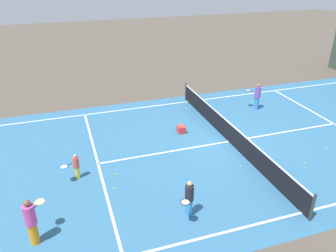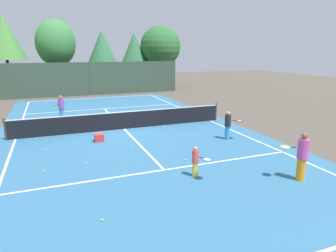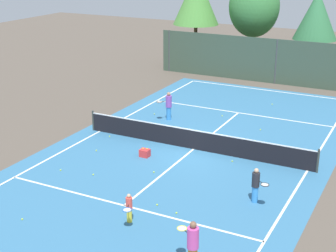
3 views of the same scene
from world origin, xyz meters
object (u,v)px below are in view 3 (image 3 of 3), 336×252
Objects in this scene: tennis_ball_3 at (176,213)px; tennis_ball_11 at (93,175)px; player_0 at (168,106)px; tennis_ball_7 at (22,219)px; tennis_ball_1 at (222,116)px; player_2 at (193,245)px; tennis_ball_4 at (154,114)px; tennis_ball_0 at (157,205)px; player_1 at (129,208)px; tennis_ball_9 at (96,150)px; player_3 at (256,185)px; tennis_ball_13 at (264,144)px; ball_crate at (145,153)px; tennis_ball_6 at (109,136)px; tennis_ball_2 at (61,170)px; tennis_ball_5 at (154,172)px; tennis_ball_8 at (272,104)px; tennis_ball_10 at (232,161)px.

tennis_ball_3 and tennis_ball_11 have the same top height.
player_0 reaches higher than tennis_ball_7.
tennis_ball_3 is at bearing -76.81° from tennis_ball_1.
player_2 is 15.20m from tennis_ball_4.
player_2 is 4.29m from tennis_ball_0.
player_0 is at bearing 110.15° from player_1.
tennis_ball_7 and tennis_ball_9 have the same top height.
tennis_ball_1 is (-4.61, 14.23, -0.83)m from player_2.
tennis_ball_13 is at bearing 103.62° from player_3.
ball_crate is (1.47, -5.31, -0.65)m from player_0.
player_3 is 21.43× the size of tennis_ball_6.
tennis_ball_6 is (-8.91, 3.36, -0.70)m from player_3.
ball_crate is 6.64× the size of tennis_ball_9.
tennis_ball_7 is at bearing -91.08° from tennis_ball_11.
tennis_ball_13 is (6.01, -1.22, -0.80)m from player_0.
player_2 is 25.34× the size of tennis_ball_2.
player_1 is 1.88m from tennis_ball_3.
ball_crate is 6.64× the size of tennis_ball_4.
tennis_ball_13 is at bearing 33.39° from tennis_ball_9.
player_2 is 25.34× the size of tennis_ball_9.
tennis_ball_5 is 1.00× the size of tennis_ball_11.
tennis_ball_8 is at bearing 89.25° from tennis_ball_0.
player_0 is 8.18m from tennis_ball_11.
tennis_ball_7 is (1.86, -8.52, 0.00)m from tennis_ball_6.
tennis_ball_2 is 1.00× the size of tennis_ball_13.
player_3 is 6.34m from ball_crate.
tennis_ball_3 is at bearing 46.98° from player_1.
tennis_ball_3 is (3.71, -4.16, -0.15)m from ball_crate.
tennis_ball_10 is at bearing -64.53° from tennis_ball_1.
player_2 reaches higher than tennis_ball_5.
tennis_ball_4 is (-6.32, 9.88, 0.00)m from tennis_ball_3.
tennis_ball_5 is at bearing 24.41° from tennis_ball_2.
player_2 reaches higher than tennis_ball_11.
player_2 is 10.40m from tennis_ball_9.
tennis_ball_0 is at bearing -16.74° from tennis_ball_11.
tennis_ball_13 is (5.58, 11.20, 0.00)m from tennis_ball_7.
tennis_ball_1 and tennis_ball_9 have the same top height.
player_3 is (0.35, 5.05, -0.13)m from player_2.
tennis_ball_6 is at bearing 136.79° from tennis_ball_0.
tennis_ball_5 is at bearing -98.04° from tennis_ball_8.
ball_crate reaches higher than tennis_ball_2.
tennis_ball_2 is 2.60m from tennis_ball_9.
tennis_ball_5 is (-2.46, 2.76, 0.00)m from tennis_ball_3.
player_2 is 3.55m from tennis_ball_3.
tennis_ball_4 is (-8.27, 12.73, -0.83)m from player_2.
player_2 is at bearing -55.71° from tennis_ball_3.
player_2 reaches higher than tennis_ball_7.
tennis_ball_3 and tennis_ball_9 have the same top height.
tennis_ball_9 and tennis_ball_13 have the same top height.
tennis_ball_0 is 1.00× the size of tennis_ball_9.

